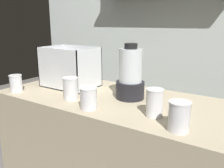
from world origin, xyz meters
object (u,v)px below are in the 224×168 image
object	(u,v)px
carrot_display_bin	(71,74)
juice_cup_mango_far_right	(179,118)
juice_cup_mango_left	(71,90)
juice_cup_pomegranate_far_left	(16,84)
juice_cup_carrot_right	(154,105)
blender_pitcher	(130,76)
juice_cup_beet_middle	(89,99)

from	to	relation	value
carrot_display_bin	juice_cup_mango_far_right	world-z (taller)	carrot_display_bin
carrot_display_bin	juice_cup_mango_left	xyz separation A→B (m)	(0.21, -0.23, -0.03)
juice_cup_mango_left	juice_cup_mango_far_right	world-z (taller)	juice_cup_mango_left
juice_cup_pomegranate_far_left	juice_cup_mango_left	size ratio (longest dim) A/B	0.83
juice_cup_carrot_right	carrot_display_bin	bearing A→B (deg)	164.52
blender_pitcher	juice_cup_carrot_right	xyz separation A→B (m)	(0.23, -0.18, -0.08)
blender_pitcher	juice_cup_beet_middle	distance (m)	0.30
juice_cup_carrot_right	juice_cup_beet_middle	bearing A→B (deg)	-163.93
juice_cup_pomegranate_far_left	carrot_display_bin	bearing A→B (deg)	56.47
juice_cup_pomegranate_far_left	juice_cup_carrot_right	world-z (taller)	juice_cup_carrot_right
juice_cup_beet_middle	juice_cup_pomegranate_far_left	bearing A→B (deg)	-179.10
blender_pitcher	juice_cup_beet_middle	bearing A→B (deg)	-108.70
blender_pitcher	juice_cup_mango_far_right	bearing A→B (deg)	-35.71
blender_pitcher	juice_cup_mango_far_right	distance (m)	0.47
blender_pitcher	juice_cup_beet_middle	xyz separation A→B (m)	(-0.09, -0.27, -0.08)
juice_cup_pomegranate_far_left	juice_cup_mango_left	world-z (taller)	juice_cup_mango_left
blender_pitcher	juice_cup_pomegranate_far_left	xyz separation A→B (m)	(-0.68, -0.28, -0.08)
blender_pitcher	juice_cup_mango_left	xyz separation A→B (m)	(-0.27, -0.21, -0.07)
carrot_display_bin	juice_cup_mango_left	size ratio (longest dim) A/B	2.70
blender_pitcher	juice_cup_pomegranate_far_left	distance (m)	0.74
juice_cup_pomegranate_far_left	juice_cup_beet_middle	xyz separation A→B (m)	(0.58, 0.01, -0.00)
juice_cup_beet_middle	juice_cup_carrot_right	size ratio (longest dim) A/B	0.85
carrot_display_bin	juice_cup_mango_left	distance (m)	0.31
carrot_display_bin	juice_cup_pomegranate_far_left	xyz separation A→B (m)	(-0.20, -0.30, -0.04)
juice_cup_carrot_right	juice_cup_mango_left	bearing A→B (deg)	-176.52
blender_pitcher	juice_cup_pomegranate_far_left	world-z (taller)	blender_pitcher
juice_cup_beet_middle	blender_pitcher	bearing A→B (deg)	71.30
juice_cup_beet_middle	juice_cup_carrot_right	world-z (taller)	juice_cup_carrot_right
carrot_display_bin	juice_cup_carrot_right	distance (m)	0.73
carrot_display_bin	juice_cup_pomegranate_far_left	bearing A→B (deg)	-123.53
juice_cup_pomegranate_far_left	blender_pitcher	bearing A→B (deg)	22.50
carrot_display_bin	juice_cup_carrot_right	xyz separation A→B (m)	(0.71, -0.20, -0.03)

